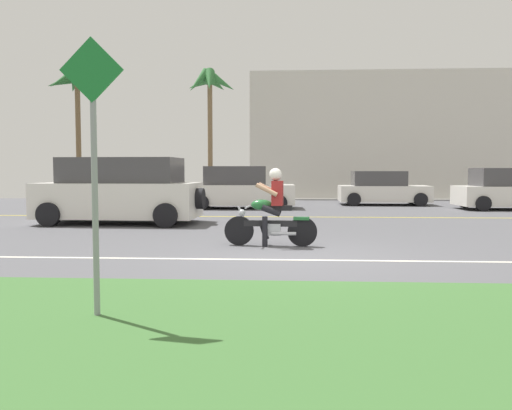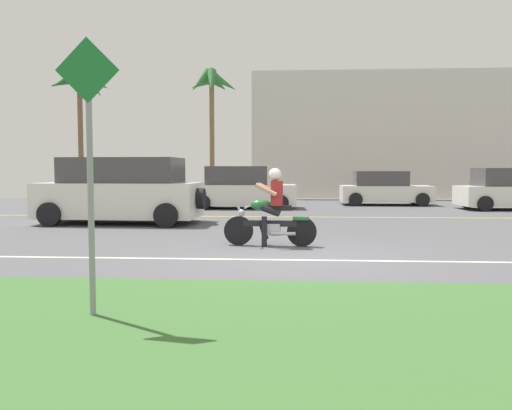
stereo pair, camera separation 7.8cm
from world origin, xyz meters
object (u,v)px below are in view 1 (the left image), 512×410
at_px(suv_nearby, 121,191).
at_px(parked_car_0, 111,189).
at_px(street_sign, 94,151).
at_px(palm_tree_1, 210,91).
at_px(palm_tree_0, 77,87).
at_px(parked_car_2, 382,189).
at_px(parked_car_1, 240,189).
at_px(motorcyclist, 271,213).

height_order(suv_nearby, parked_car_0, suv_nearby).
xyz_separation_m(parked_car_0, street_sign, (5.72, -17.14, 0.97)).
bearing_deg(palm_tree_1, street_sign, -84.79).
relative_size(palm_tree_0, street_sign, 2.34).
relative_size(parked_car_0, parked_car_2, 1.21).
distance_m(parked_car_1, palm_tree_0, 10.35).
xyz_separation_m(parked_car_2, street_sign, (-5.92, -17.80, 0.99)).
xyz_separation_m(motorcyclist, suv_nearby, (-4.34, 4.14, 0.25)).
bearing_deg(suv_nearby, parked_car_2, 43.97).
height_order(parked_car_1, parked_car_2, parked_car_1).
bearing_deg(street_sign, suv_nearby, 106.49).
bearing_deg(motorcyclist, palm_tree_0, 123.83).
bearing_deg(palm_tree_1, motorcyclist, -76.95).
height_order(palm_tree_1, street_sign, palm_tree_1).
bearing_deg(parked_car_1, palm_tree_1, 112.67).
bearing_deg(parked_car_2, motorcyclist, -109.20).
height_order(motorcyclist, parked_car_1, parked_car_1).
xyz_separation_m(motorcyclist, parked_car_0, (-7.27, 11.88, 0.05)).
height_order(suv_nearby, palm_tree_0, palm_tree_0).
bearing_deg(suv_nearby, street_sign, -73.51).
height_order(parked_car_1, palm_tree_1, palm_tree_1).
xyz_separation_m(parked_car_0, palm_tree_0, (-2.43, 2.60, 4.73)).
distance_m(parked_car_2, palm_tree_0, 14.98).
height_order(parked_car_2, palm_tree_0, palm_tree_0).
bearing_deg(suv_nearby, parked_car_0, 110.77).
relative_size(motorcyclist, parked_car_0, 0.40).
bearing_deg(palm_tree_0, street_sign, -67.57).
bearing_deg(palm_tree_1, parked_car_1, -67.33).
bearing_deg(palm_tree_1, parked_car_0, -146.26).
bearing_deg(street_sign, palm_tree_0, 112.43).
distance_m(motorcyclist, parked_car_0, 13.93).
bearing_deg(motorcyclist, street_sign, -106.49).
height_order(parked_car_1, palm_tree_0, palm_tree_0).
height_order(motorcyclist, parked_car_2, motorcyclist).
xyz_separation_m(suv_nearby, parked_car_0, (-2.93, 7.74, -0.20)).
distance_m(motorcyclist, parked_car_1, 10.26).
bearing_deg(street_sign, parked_car_1, 89.94).
distance_m(palm_tree_0, street_sign, 21.68).
bearing_deg(palm_tree_0, suv_nearby, -62.58).
xyz_separation_m(parked_car_0, parked_car_2, (11.64, 0.66, -0.02)).
xyz_separation_m(suv_nearby, parked_car_2, (8.71, 8.40, -0.21)).
height_order(parked_car_0, palm_tree_0, palm_tree_0).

